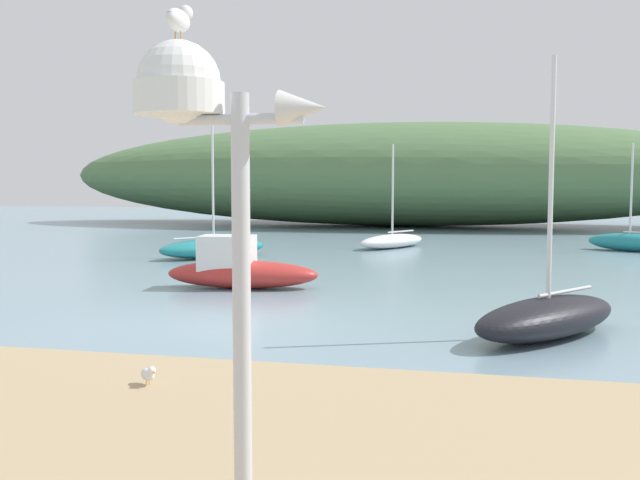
{
  "coord_description": "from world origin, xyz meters",
  "views": [
    {
      "loc": [
        4.42,
        -12.12,
        2.53
      ],
      "look_at": [
        1.06,
        2.76,
        1.31
      ],
      "focal_mm": 39.06,
      "sensor_mm": 36.0,
      "label": 1
    }
  ],
  "objects_px": {
    "sailboat_east_reach": "(630,242)",
    "sailboat_inner_mooring": "(548,316)",
    "motorboat_near_shore": "(238,269)",
    "sailboat_far_right": "(392,241)",
    "seagull_on_radar": "(179,19)",
    "sailboat_west_reach": "(214,247)",
    "seagull_upper_strand": "(148,374)",
    "mast_structure": "(195,122)"
  },
  "relations": [
    {
      "from": "mast_structure",
      "to": "seagull_upper_strand",
      "type": "distance_m",
      "value": 4.42
    },
    {
      "from": "sailboat_east_reach",
      "to": "seagull_upper_strand",
      "type": "bearing_deg",
      "value": -114.13
    },
    {
      "from": "seagull_on_radar",
      "to": "sailboat_east_reach",
      "type": "relative_size",
      "value": 0.08
    },
    {
      "from": "sailboat_east_reach",
      "to": "seagull_on_radar",
      "type": "bearing_deg",
      "value": -107.57
    },
    {
      "from": "seagull_on_radar",
      "to": "sailboat_east_reach",
      "type": "bearing_deg",
      "value": 72.43
    },
    {
      "from": "sailboat_inner_mooring",
      "to": "seagull_upper_strand",
      "type": "relative_size",
      "value": 14.79
    },
    {
      "from": "sailboat_inner_mooring",
      "to": "seagull_upper_strand",
      "type": "xyz_separation_m",
      "value": [
        -4.87,
        -4.61,
        -0.02
      ]
    },
    {
      "from": "seagull_on_radar",
      "to": "sailboat_east_reach",
      "type": "height_order",
      "value": "sailboat_east_reach"
    },
    {
      "from": "seagull_upper_strand",
      "to": "sailboat_west_reach",
      "type": "bearing_deg",
      "value": 108.73
    },
    {
      "from": "sailboat_east_reach",
      "to": "mast_structure",
      "type": "bearing_deg",
      "value": -107.32
    },
    {
      "from": "sailboat_east_reach",
      "to": "sailboat_far_right",
      "type": "distance_m",
      "value": 8.98
    },
    {
      "from": "sailboat_west_reach",
      "to": "seagull_upper_strand",
      "type": "distance_m",
      "value": 16.13
    },
    {
      "from": "mast_structure",
      "to": "sailboat_west_reach",
      "type": "distance_m",
      "value": 19.8
    },
    {
      "from": "sailboat_east_reach",
      "to": "sailboat_far_right",
      "type": "height_order",
      "value": "sailboat_far_right"
    },
    {
      "from": "motorboat_near_shore",
      "to": "sailboat_east_reach",
      "type": "height_order",
      "value": "sailboat_east_reach"
    },
    {
      "from": "sailboat_far_right",
      "to": "sailboat_inner_mooring",
      "type": "bearing_deg",
      "value": -74.2
    },
    {
      "from": "mast_structure",
      "to": "sailboat_far_right",
      "type": "distance_m",
      "value": 23.53
    },
    {
      "from": "sailboat_inner_mooring",
      "to": "sailboat_far_right",
      "type": "relative_size",
      "value": 1.12
    },
    {
      "from": "motorboat_near_shore",
      "to": "sailboat_west_reach",
      "type": "height_order",
      "value": "sailboat_west_reach"
    },
    {
      "from": "motorboat_near_shore",
      "to": "sailboat_east_reach",
      "type": "bearing_deg",
      "value": 47.11
    },
    {
      "from": "mast_structure",
      "to": "seagull_upper_strand",
      "type": "xyz_separation_m",
      "value": [
        -1.9,
        3.03,
        -2.59
      ]
    },
    {
      "from": "seagull_on_radar",
      "to": "sailboat_far_right",
      "type": "bearing_deg",
      "value": 93.36
    },
    {
      "from": "seagull_on_radar",
      "to": "sailboat_west_reach",
      "type": "bearing_deg",
      "value": 110.87
    },
    {
      "from": "sailboat_east_reach",
      "to": "sailboat_inner_mooring",
      "type": "height_order",
      "value": "sailboat_inner_mooring"
    },
    {
      "from": "sailboat_east_reach",
      "to": "motorboat_near_shore",
      "type": "bearing_deg",
      "value": -132.89
    },
    {
      "from": "motorboat_near_shore",
      "to": "sailboat_inner_mooring",
      "type": "distance_m",
      "value": 7.97
    },
    {
      "from": "sailboat_far_right",
      "to": "motorboat_near_shore",
      "type": "bearing_deg",
      "value": -101.68
    },
    {
      "from": "mast_structure",
      "to": "sailboat_west_reach",
      "type": "xyz_separation_m",
      "value": [
        -7.08,
        18.31,
        -2.57
      ]
    },
    {
      "from": "motorboat_near_shore",
      "to": "sailboat_east_reach",
      "type": "xyz_separation_m",
      "value": [
        11.35,
        12.21,
        -0.11
      ]
    },
    {
      "from": "seagull_on_radar",
      "to": "sailboat_west_reach",
      "type": "distance_m",
      "value": 19.85
    },
    {
      "from": "seagull_upper_strand",
      "to": "sailboat_inner_mooring",
      "type": "bearing_deg",
      "value": 43.48
    },
    {
      "from": "mast_structure",
      "to": "sailboat_inner_mooring",
      "type": "bearing_deg",
      "value": 68.83
    },
    {
      "from": "seagull_on_radar",
      "to": "sailboat_far_right",
      "type": "relative_size",
      "value": 0.08
    },
    {
      "from": "motorboat_near_shore",
      "to": "sailboat_inner_mooring",
      "type": "height_order",
      "value": "sailboat_inner_mooring"
    },
    {
      "from": "mast_structure",
      "to": "seagull_upper_strand",
      "type": "relative_size",
      "value": 10.47
    },
    {
      "from": "motorboat_near_shore",
      "to": "sailboat_inner_mooring",
      "type": "relative_size",
      "value": 0.83
    },
    {
      "from": "mast_structure",
      "to": "sailboat_inner_mooring",
      "type": "relative_size",
      "value": 0.71
    },
    {
      "from": "sailboat_east_reach",
      "to": "sailboat_inner_mooring",
      "type": "bearing_deg",
      "value": -105.46
    },
    {
      "from": "mast_structure",
      "to": "sailboat_west_reach",
      "type": "relative_size",
      "value": 0.64
    },
    {
      "from": "seagull_on_radar",
      "to": "sailboat_west_reach",
      "type": "xyz_separation_m",
      "value": [
        -6.97,
        18.3,
        -3.24
      ]
    },
    {
      "from": "mast_structure",
      "to": "seagull_on_radar",
      "type": "relative_size",
      "value": 9.36
    },
    {
      "from": "sailboat_east_reach",
      "to": "sailboat_far_right",
      "type": "relative_size",
      "value": 1.0
    }
  ]
}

